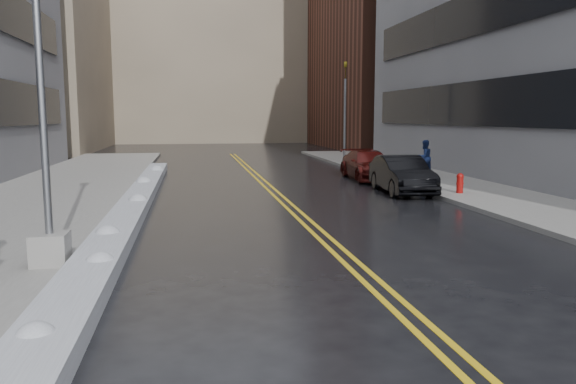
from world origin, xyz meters
name	(u,v)px	position (x,y,z in m)	size (l,w,h in m)	color
ground	(233,296)	(0.00, 0.00, 0.00)	(160.00, 160.00, 0.00)	black
sidewalk_west	(32,206)	(-5.75, 10.00, 0.07)	(5.50, 50.00, 0.15)	gray
sidewalk_east	(485,194)	(10.00, 10.00, 0.07)	(4.00, 50.00, 0.15)	gray
lane_line_left	(280,202)	(2.35, 10.00, 0.00)	(0.12, 50.00, 0.01)	gold
lane_line_right	(289,201)	(2.65, 10.00, 0.00)	(0.12, 50.00, 0.01)	gold
snow_ridge	(131,210)	(-2.45, 8.00, 0.17)	(0.90, 30.00, 0.34)	silver
building_west_far	(15,45)	(-15.50, 44.00, 9.00)	(14.00, 22.00, 18.00)	gray
building_far	(212,48)	(2.00, 60.00, 11.00)	(36.00, 16.00, 22.00)	gray
lamppost	(44,138)	(-3.30, 2.00, 2.53)	(0.65, 0.65, 7.62)	gray
fire_hydrant	(460,182)	(9.00, 10.00, 0.55)	(0.26, 0.26, 0.73)	maroon
traffic_signal	(345,108)	(8.50, 24.00, 3.40)	(0.16, 0.20, 6.00)	gray
pedestrian_east	(424,157)	(10.39, 16.43, 0.98)	(0.81, 0.63, 1.66)	navy
car_black	(402,175)	(7.28, 11.34, 0.72)	(1.52, 4.37, 1.44)	black
car_maroon	(368,165)	(7.50, 16.15, 0.68)	(1.90, 4.67, 1.35)	#3F0C0A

